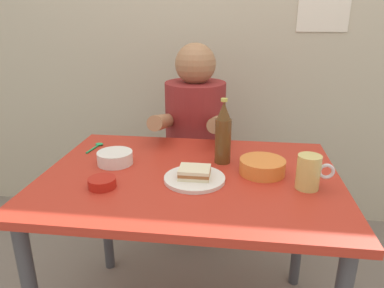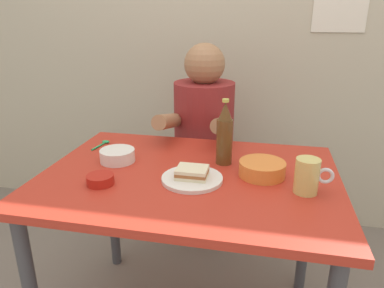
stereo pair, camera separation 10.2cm
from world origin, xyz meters
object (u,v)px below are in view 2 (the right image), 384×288
Objects in this scene: person_seated at (204,121)px; rice_bowl_white at (117,155)px; plate_orange at (192,179)px; beer_bottle at (225,135)px; beer_mug at (308,176)px; stool at (203,190)px; dining_table at (189,196)px; sandwich at (192,172)px.

person_seated is 5.14× the size of rice_bowl_white.
plate_orange is 0.84× the size of beer_bottle.
beer_mug is (0.39, -0.01, 0.05)m from plate_orange.
beer_mug reaches higher than stool.
beer_bottle is at bearing 48.27° from dining_table.
sandwich is at bearing -116.20° from beer_bottle.
person_seated is 0.62m from rice_bowl_white.
person_seated is at bearing 124.56° from beer_mug.
dining_table is 1.53× the size of person_seated.
plate_orange is (0.08, -0.68, -0.02)m from person_seated.
plate_orange is 0.40m from beer_mug.
rice_bowl_white reaches higher than plate_orange.
person_seated reaches higher than plate_orange.
stool is at bearing 124.13° from beer_mug.
stool is (-0.06, 0.63, -0.30)m from dining_table.
stool is 0.42m from person_seated.
person_seated is 0.68m from sandwich.
beer_mug is 0.74m from rice_bowl_white.
stool is at bearing 66.25° from rice_bowl_white.
sandwich is 0.42× the size of beer_bottle.
beer_bottle is (-0.30, 0.19, 0.06)m from beer_mug.
stool is 3.21× the size of rice_bowl_white.
beer_bottle is (0.11, 0.13, 0.21)m from dining_table.
beer_mug reaches higher than dining_table.
dining_table is at bearing -84.80° from stool.
plate_orange is at bearing -18.80° from rice_bowl_white.
stool is 0.81m from sandwich.
dining_table is at bearing -84.71° from person_seated.
dining_table is 0.63m from person_seated.
beer_mug is (0.41, -0.07, 0.15)m from dining_table.
plate_orange is at bearing -116.20° from beer_bottle.
stool is at bearing 108.78° from beer_bottle.
rice_bowl_white is (-0.42, -0.07, -0.09)m from beer_bottle.
sandwich is 0.22m from beer_bottle.
beer_mug is at bearing -9.10° from dining_table.
plate_orange is (0.08, -0.69, 0.40)m from stool.
dining_table is 0.34m from rice_bowl_white.
rice_bowl_white is (-0.33, 0.11, 0.02)m from plate_orange.
plate_orange is 1.57× the size of rice_bowl_white.
beer_bottle reaches higher than sandwich.
rice_bowl_white is at bearing -113.75° from stool.
plate_orange is at bearing -83.22° from person_seated.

